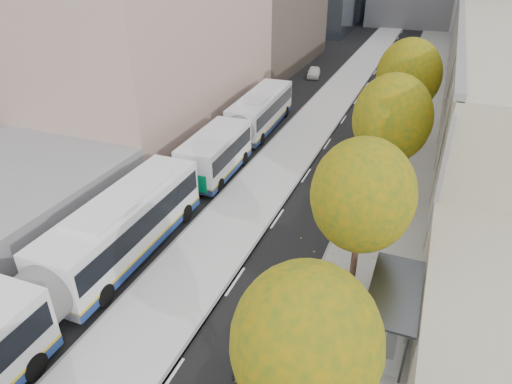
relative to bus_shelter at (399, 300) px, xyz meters
The scene contains 11 objects.
bus_platform 25.96m from the bus_shelter, 111.69° to the left, with size 4.25×150.00×0.15m, color silver.
sidewalk 24.19m from the bus_shelter, 93.72° to the left, with size 4.75×150.00×0.08m, color gray.
bus_shelter is the anchor object (origin of this frame).
tree_b 6.93m from the bus_shelter, 109.31° to the right, with size 4.00×4.00×6.97m.
tree_c 4.23m from the bus_shelter, 135.67° to the left, with size 4.20×4.20×7.28m.
tree_d 11.70m from the bus_shelter, 100.71° to the left, with size 4.40×4.40×7.60m.
tree_e 20.45m from the bus_shelter, 95.95° to the left, with size 4.60×4.60×7.92m.
bus_near 13.67m from the bus_shelter, 166.72° to the right, with size 3.03×18.95×3.15m.
bus_far 21.02m from the bus_shelter, 129.36° to the left, with size 3.30×17.93×2.97m.
cyclist 6.27m from the bus_shelter, 145.43° to the right, with size 0.62×1.61×2.01m.
distant_car 40.68m from the bus_shelter, 109.81° to the left, with size 1.40×3.47×1.18m, color white.
Camera 1 is at (5.51, -3.30, 14.18)m, focal length 32.00 mm.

